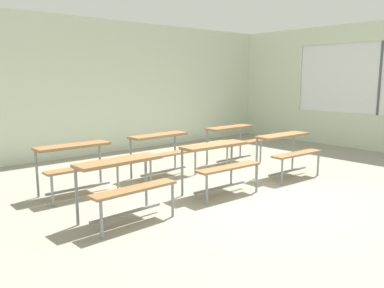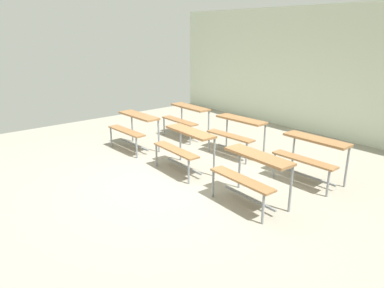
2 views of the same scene
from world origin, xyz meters
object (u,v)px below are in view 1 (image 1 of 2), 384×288
at_px(desk_bench_r0c1, 219,157).
at_px(desk_bench_r0c0, 124,175).
at_px(desk_bench_r1c0, 77,157).
at_px(desk_bench_r1c1, 163,145).
at_px(desk_bench_r0c2, 287,145).
at_px(desk_bench_r1c2, 234,136).

bearing_deg(desk_bench_r0c1, desk_bench_r0c0, -175.98).
bearing_deg(desk_bench_r0c0, desk_bench_r1c0, 86.62).
relative_size(desk_bench_r0c1, desk_bench_r1c1, 0.99).
height_order(desk_bench_r0c1, desk_bench_r1c1, same).
distance_m(desk_bench_r0c2, desk_bench_r1c0, 3.52).
bearing_deg(desk_bench_r0c2, desk_bench_r0c1, -179.62).
bearing_deg(desk_bench_r1c2, desk_bench_r0c2, -94.80).
bearing_deg(desk_bench_r1c1, desk_bench_r0c1, -91.49).
height_order(desk_bench_r0c0, desk_bench_r1c0, same).
bearing_deg(desk_bench_r0c1, desk_bench_r0c2, 0.26).
bearing_deg(desk_bench_r0c2, desk_bench_r1c2, 88.46).
height_order(desk_bench_r0c1, desk_bench_r0c2, same).
xyz_separation_m(desk_bench_r1c1, desk_bench_r1c2, (1.73, -0.05, 0.00)).
relative_size(desk_bench_r0c1, desk_bench_r1c2, 1.01).
bearing_deg(desk_bench_r1c2, desk_bench_r1c1, 177.20).
bearing_deg(desk_bench_r1c1, desk_bench_r0c2, -43.63).
height_order(desk_bench_r0c2, desk_bench_r1c1, same).
relative_size(desk_bench_r0c0, desk_bench_r0c1, 1.00).
bearing_deg(desk_bench_r1c1, desk_bench_r1c0, 178.42).
distance_m(desk_bench_r0c0, desk_bench_r1c1, 2.15).
relative_size(desk_bench_r1c0, desk_bench_r1c1, 0.98).
relative_size(desk_bench_r0c0, desk_bench_r0c2, 1.00).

